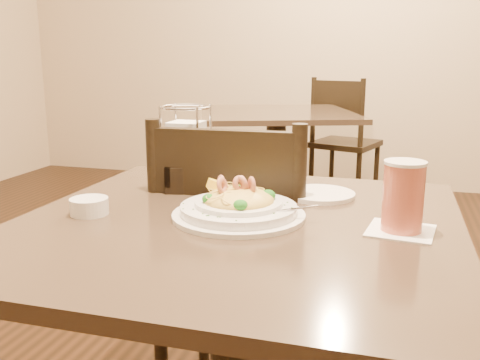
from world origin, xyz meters
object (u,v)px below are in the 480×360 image
(bread_basket, at_px, (217,177))
(butter_ramekin, at_px, (89,206))
(dining_chair_near, at_px, (238,272))
(napkin_caddy, at_px, (187,150))
(side_plate, at_px, (320,194))
(main_table, at_px, (237,324))
(background_table, at_px, (276,150))
(pasta_bowl, at_px, (238,206))
(dining_chair_far, at_px, (343,138))
(drink_glass, at_px, (403,197))

(bread_basket, bearing_deg, butter_ramekin, -119.48)
(dining_chair_near, xyz_separation_m, napkin_caddy, (-0.13, -0.03, 0.34))
(side_plate, distance_m, butter_ramekin, 0.54)
(dining_chair_near, height_order, bread_basket, dining_chair_near)
(main_table, xyz_separation_m, bread_basket, (-0.13, 0.27, 0.26))
(bread_basket, relative_size, side_plate, 1.65)
(background_table, bearing_deg, main_table, -79.72)
(main_table, height_order, side_plate, side_plate)
(main_table, height_order, napkin_caddy, napkin_caddy)
(main_table, bearing_deg, pasta_bowl, 96.75)
(pasta_bowl, xyz_separation_m, bread_basket, (-0.13, 0.25, -0.00))
(side_plate, bearing_deg, main_table, -120.30)
(bread_basket, bearing_deg, dining_chair_far, 88.16)
(background_table, height_order, dining_chair_far, dining_chair_far)
(main_table, xyz_separation_m, dining_chair_far, (-0.05, 2.85, -0.01))
(bread_basket, relative_size, butter_ramekin, 3.41)
(napkin_caddy, bearing_deg, main_table, -51.49)
(napkin_caddy, xyz_separation_m, butter_ramekin, (-0.09, -0.33, -0.07))
(dining_chair_near, distance_m, pasta_bowl, 0.41)
(drink_glass, xyz_separation_m, bread_basket, (-0.46, 0.25, -0.05))
(pasta_bowl, height_order, napkin_caddy, napkin_caddy)
(dining_chair_far, height_order, side_plate, dining_chair_far)
(background_table, distance_m, side_plate, 2.00)
(background_table, relative_size, dining_chair_near, 1.24)
(bread_basket, distance_m, napkin_caddy, 0.11)
(dining_chair_far, bearing_deg, side_plate, 111.44)
(main_table, xyz_separation_m, side_plate, (0.14, 0.24, 0.24))
(dining_chair_near, relative_size, side_plate, 5.55)
(background_table, bearing_deg, pasta_bowl, -79.70)
(dining_chair_far, bearing_deg, pasta_bowl, 108.30)
(drink_glass, height_order, butter_ramekin, drink_glass)
(dining_chair_near, xyz_separation_m, side_plate, (0.23, -0.07, 0.26))
(dining_chair_near, bearing_deg, napkin_caddy, 9.23)
(drink_glass, relative_size, bread_basket, 0.50)
(butter_ramekin, bearing_deg, background_table, 91.94)
(main_table, relative_size, napkin_caddy, 4.35)
(background_table, bearing_deg, dining_chair_near, -80.75)
(pasta_bowl, bearing_deg, background_table, 100.30)
(background_table, height_order, drink_glass, drink_glass)
(dining_chair_near, distance_m, bread_basket, 0.28)
(main_table, distance_m, side_plate, 0.37)
(background_table, relative_size, side_plate, 6.90)
(dining_chair_near, height_order, side_plate, dining_chair_near)
(main_table, xyz_separation_m, drink_glass, (0.32, 0.02, 0.31))
(drink_glass, bearing_deg, bread_basket, 151.29)
(background_table, bearing_deg, butter_ramekin, -88.06)
(main_table, bearing_deg, napkin_caddy, 128.51)
(napkin_caddy, bearing_deg, bread_basket, -6.94)
(drink_glass, bearing_deg, dining_chair_near, 145.16)
(dining_chair_far, xyz_separation_m, drink_glass, (0.38, -2.83, 0.32))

